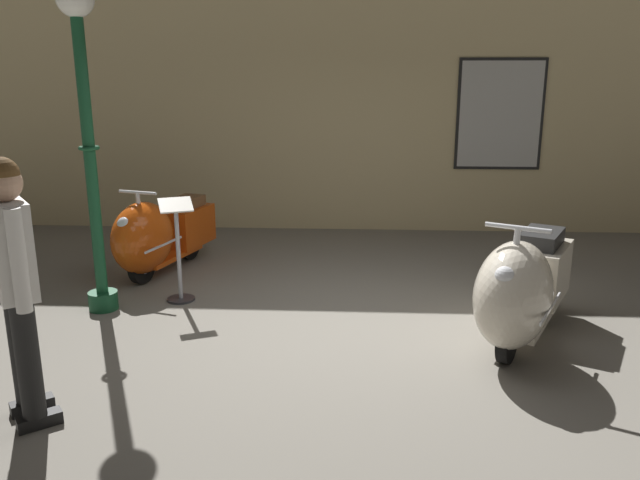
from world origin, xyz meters
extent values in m
plane|color=slate|center=(0.00, 0.00, 0.00)|extent=(60.00, 60.00, 0.00)
cube|color=#CCB784|center=(0.00, 3.81, 1.90)|extent=(18.00, 0.20, 3.81)
cube|color=black|center=(2.08, 3.70, 1.69)|extent=(1.20, 0.03, 1.54)
cube|color=#B2B2AD|center=(2.08, 3.68, 1.69)|extent=(1.12, 0.01, 1.46)
cylinder|color=black|center=(-2.27, 1.11, 0.21)|extent=(0.20, 0.42, 0.42)
cylinder|color=silver|center=(-2.27, 1.11, 0.21)|extent=(0.15, 0.21, 0.19)
cylinder|color=black|center=(-1.99, 2.05, 0.21)|extent=(0.20, 0.42, 0.42)
cylinder|color=silver|center=(-1.99, 2.05, 0.21)|extent=(0.15, 0.21, 0.19)
cube|color=#C6470F|center=(-2.13, 1.58, 0.19)|extent=(0.64, 1.05, 0.05)
ellipsoid|color=#C6470F|center=(-2.26, 1.16, 0.50)|extent=(0.77, 0.99, 0.79)
cube|color=#C6470F|center=(-2.00, 2.01, 0.44)|extent=(0.60, 0.80, 0.46)
cube|color=brown|center=(-2.00, 2.01, 0.73)|extent=(0.42, 0.56, 0.12)
sphere|color=silver|center=(-2.34, 0.88, 0.72)|extent=(0.16, 0.16, 0.16)
cylinder|color=silver|center=(-2.27, 1.13, 0.87)|extent=(0.05, 0.05, 0.29)
cylinder|color=silver|center=(-2.27, 1.13, 1.01)|extent=(0.45, 0.16, 0.03)
cube|color=silver|center=(-2.00, 1.08, 0.45)|extent=(0.21, 0.67, 0.02)
cylinder|color=black|center=(1.28, -0.66, 0.23)|extent=(0.29, 0.44, 0.45)
cylinder|color=silver|center=(1.28, -0.66, 0.23)|extent=(0.19, 0.23, 0.20)
cylinder|color=black|center=(1.77, 0.30, 0.23)|extent=(0.29, 0.44, 0.45)
cylinder|color=silver|center=(1.77, 0.30, 0.23)|extent=(0.19, 0.23, 0.20)
cube|color=beige|center=(1.53, -0.18, 0.20)|extent=(0.85, 1.14, 0.06)
ellipsoid|color=beige|center=(1.31, -0.61, 0.55)|extent=(0.96, 1.11, 0.86)
cube|color=beige|center=(1.75, 0.26, 0.48)|extent=(0.75, 0.89, 0.50)
cube|color=black|center=(1.75, 0.26, 0.79)|extent=(0.53, 0.63, 0.14)
sphere|color=silver|center=(1.16, -0.89, 0.79)|extent=(0.17, 0.17, 0.17)
cylinder|color=silver|center=(1.29, -0.64, 0.94)|extent=(0.05, 0.05, 0.32)
cylinder|color=silver|center=(1.29, -0.64, 1.10)|extent=(0.46, 0.26, 0.04)
cube|color=silver|center=(1.57, -0.74, 0.49)|extent=(0.36, 0.68, 0.03)
cylinder|color=#144728|center=(-2.40, 0.30, 0.09)|extent=(0.28, 0.28, 0.18)
cylinder|color=#144728|center=(-2.40, 0.30, 1.45)|extent=(0.11, 0.11, 2.54)
torus|color=#144728|center=(-2.40, 0.30, 1.58)|extent=(0.19, 0.19, 0.04)
cube|color=black|center=(-2.00, -1.79, 0.04)|extent=(0.28, 0.25, 0.09)
cylinder|color=black|center=(-2.02, -1.80, 0.52)|extent=(0.15, 0.15, 0.87)
cube|color=black|center=(-2.14, -1.61, 0.04)|extent=(0.28, 0.25, 0.09)
cylinder|color=black|center=(-2.16, -1.62, 0.52)|extent=(0.15, 0.15, 0.87)
cube|color=silver|center=(-2.09, -1.71, 1.18)|extent=(0.41, 0.45, 0.62)
cylinder|color=silver|center=(-1.94, -1.91, 1.17)|extent=(0.10, 0.10, 0.64)
cylinder|color=silver|center=(-2.24, -1.51, 1.17)|extent=(0.10, 0.10, 0.64)
sphere|color=tan|center=(-2.09, -1.71, 1.60)|extent=(0.23, 0.23, 0.23)
sphere|color=brown|center=(-2.09, -1.71, 1.65)|extent=(0.22, 0.22, 0.22)
cylinder|color=#333338|center=(-1.71, 0.59, 0.01)|extent=(0.28, 0.28, 0.02)
cylinder|color=#A5A5AD|center=(-1.71, 0.59, 0.50)|extent=(0.04, 0.04, 0.95)
cube|color=silver|center=(-1.71, 0.59, 0.99)|extent=(0.38, 0.33, 0.12)
camera|label=1|loc=(0.03, -5.35, 2.24)|focal=35.15mm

